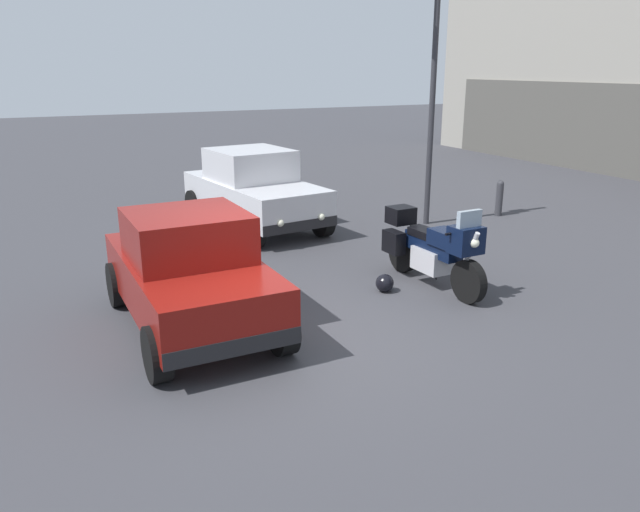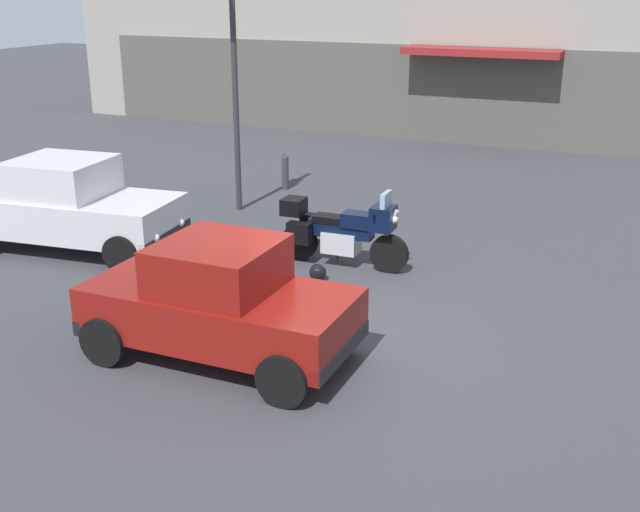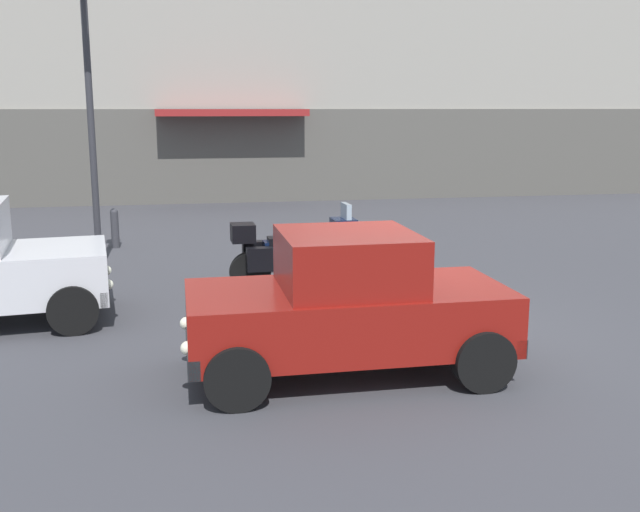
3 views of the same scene
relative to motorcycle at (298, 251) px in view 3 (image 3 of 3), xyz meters
name	(u,v)px [view 3 (image 3 of 3)]	position (x,y,z in m)	size (l,w,h in m)	color
ground_plane	(403,338)	(0.91, -2.73, -0.62)	(80.00, 80.00, 0.00)	#38383D
motorcycle	(298,251)	(0.00, 0.00, 0.00)	(2.26, 0.77, 1.36)	black
helmet	(303,294)	(-0.06, -0.82, -0.48)	(0.28, 0.28, 0.28)	black
car_compact_side	(347,305)	(-0.06, -3.81, 0.15)	(3.49, 1.73, 1.56)	maroon
streetlamp_curbside	(89,103)	(-3.29, 2.14, 2.29)	(0.28, 0.94, 4.79)	#2D2D33
bollard_curbside	(115,227)	(-3.16, 4.22, -0.18)	(0.16, 0.16, 0.82)	#333338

